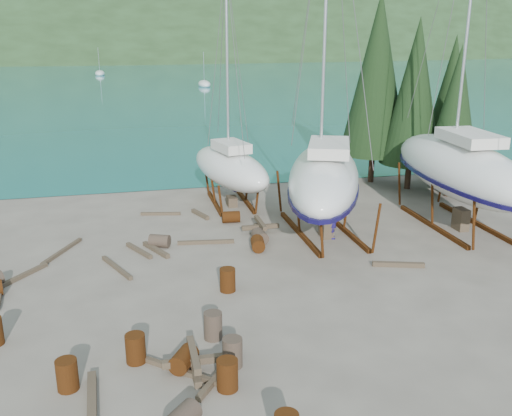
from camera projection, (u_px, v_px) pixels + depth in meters
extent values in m
plane|color=#61574C|center=(251.00, 294.00, 20.82)|extent=(600.00, 600.00, 0.00)
plane|color=#18687A|center=(124.00, 48.00, 313.42)|extent=(700.00, 700.00, 0.00)
ellipsoid|color=#213319|center=(124.00, 47.00, 318.07)|extent=(800.00, 360.00, 110.00)
cube|color=beige|center=(69.00, 52.00, 192.33)|extent=(6.00, 5.00, 4.00)
cube|color=#A54C2D|center=(68.00, 44.00, 191.49)|extent=(6.60, 5.60, 1.60)
cube|color=beige|center=(215.00, 51.00, 203.29)|extent=(6.00, 5.00, 4.00)
cube|color=#A54C2D|center=(215.00, 43.00, 202.45)|extent=(6.60, 5.60, 1.60)
cylinder|color=black|center=(408.00, 176.00, 34.47)|extent=(0.36, 0.36, 1.60)
cone|color=black|center=(415.00, 92.00, 32.97)|extent=(3.60, 3.60, 8.40)
cylinder|color=black|center=(448.00, 184.00, 32.97)|extent=(0.36, 0.36, 1.36)
cone|color=black|center=(456.00, 111.00, 31.71)|extent=(3.06, 3.06, 7.14)
cylinder|color=black|center=(371.00, 168.00, 35.96)|extent=(0.36, 0.36, 1.84)
cone|color=black|center=(377.00, 74.00, 34.24)|extent=(4.14, 4.14, 9.66)
cylinder|color=black|center=(444.00, 170.00, 36.08)|extent=(0.36, 0.36, 1.44)
cone|color=black|center=(451.00, 99.00, 34.73)|extent=(3.24, 3.24, 7.56)
ellipsoid|color=white|center=(204.00, 84.00, 97.21)|extent=(2.00, 5.00, 1.40)
cylinder|color=silver|center=(204.00, 67.00, 96.36)|extent=(0.08, 0.08, 5.00)
ellipsoid|color=white|center=(100.00, 74.00, 121.13)|extent=(2.00, 5.00, 1.40)
cylinder|color=silver|center=(99.00, 60.00, 120.28)|extent=(0.08, 0.08, 5.00)
ellipsoid|color=white|center=(324.00, 178.00, 26.28)|extent=(6.91, 11.26, 2.53)
cube|color=#0F0B37|center=(327.00, 198.00, 26.01)|extent=(0.95, 1.91, 1.00)
cube|color=silver|center=(329.00, 147.00, 25.32)|extent=(2.81, 3.67, 0.50)
cube|color=#582E0F|center=(300.00, 233.00, 26.81)|extent=(0.18, 5.97, 0.20)
cube|color=#582E0F|center=(344.00, 229.00, 27.30)|extent=(0.18, 5.97, 0.20)
cube|color=brown|center=(326.00, 227.00, 26.44)|extent=(0.50, 0.80, 0.95)
ellipsoid|color=white|center=(459.00, 168.00, 27.22)|extent=(3.99, 11.57, 2.69)
cube|color=#0F0B37|center=(464.00, 190.00, 26.96)|extent=(0.37, 2.06, 1.00)
cube|color=silver|center=(470.00, 137.00, 26.22)|extent=(2.02, 3.52, 0.50)
cube|color=#582E0F|center=(432.00, 226.00, 27.80)|extent=(0.18, 6.26, 0.20)
cube|color=#582E0F|center=(474.00, 222.00, 28.31)|extent=(0.18, 6.26, 0.20)
cube|color=brown|center=(461.00, 219.00, 27.40)|extent=(0.50, 0.80, 1.05)
ellipsoid|color=white|center=(230.00, 168.00, 31.03)|extent=(4.28, 8.30, 2.04)
cube|color=#0F0B37|center=(232.00, 180.00, 30.83)|extent=(0.58, 1.45, 1.00)
cube|color=silver|center=(231.00, 146.00, 30.28)|extent=(1.89, 2.64, 0.50)
cylinder|color=silver|center=(227.00, 56.00, 29.64)|extent=(0.14, 0.14, 9.53)
cube|color=#582E0F|center=(215.00, 203.00, 31.41)|extent=(0.18, 4.37, 0.20)
cube|color=#582E0F|center=(246.00, 201.00, 31.80)|extent=(0.18, 4.37, 0.20)
cube|color=brown|center=(232.00, 201.00, 31.19)|extent=(0.50, 0.80, 0.52)
imported|color=#191250|center=(333.00, 218.00, 26.17)|extent=(0.58, 0.77, 1.90)
cylinder|color=#582E0F|center=(227.00, 375.00, 15.18)|extent=(0.58, 0.58, 0.88)
cylinder|color=#582E0F|center=(231.00, 217.00, 28.48)|extent=(0.92, 0.65, 0.58)
cylinder|color=#2D2823|center=(213.00, 326.00, 17.70)|extent=(0.58, 0.58, 0.88)
cylinder|color=#582E0F|center=(258.00, 244.00, 24.90)|extent=(0.70, 0.96, 0.58)
cylinder|color=#2D2823|center=(160.00, 241.00, 25.24)|extent=(1.04, 0.87, 0.58)
cylinder|color=#582E0F|center=(67.00, 375.00, 15.18)|extent=(0.58, 0.58, 0.88)
cylinder|color=#2D2823|center=(260.00, 236.00, 25.80)|extent=(0.64, 0.92, 0.58)
cylinder|color=#582E0F|center=(184.00, 359.00, 16.17)|extent=(0.95, 1.05, 0.58)
cylinder|color=#582E0F|center=(136.00, 348.00, 16.44)|extent=(0.58, 0.58, 0.88)
cylinder|color=#582E0F|center=(228.00, 280.00, 20.94)|extent=(0.58, 0.58, 0.88)
cylinder|color=#2D2823|center=(232.00, 352.00, 16.23)|extent=(0.58, 0.58, 0.88)
cube|color=brown|center=(398.00, 265.00, 23.19)|extent=(2.05, 0.81, 0.19)
cube|color=brown|center=(186.00, 373.00, 15.90)|extent=(2.25, 2.05, 0.15)
cube|color=brown|center=(139.00, 250.00, 24.70)|extent=(1.07, 1.88, 0.17)
cube|color=brown|center=(220.00, 373.00, 15.87)|extent=(1.65, 2.16, 0.16)
cube|color=brown|center=(200.00, 214.00, 29.52)|extent=(0.75, 1.57, 0.19)
cube|color=brown|center=(156.00, 250.00, 24.76)|extent=(1.06, 1.91, 0.19)
cube|color=brown|center=(161.00, 214.00, 29.68)|extent=(2.05, 0.57, 0.15)
cube|color=brown|center=(206.00, 242.00, 25.69)|extent=(2.54, 0.51, 0.16)
cube|color=brown|center=(117.00, 268.00, 22.94)|extent=(1.21, 2.51, 0.15)
cube|color=brown|center=(62.00, 251.00, 24.64)|extent=(1.49, 2.81, 0.15)
cube|color=brown|center=(92.00, 403.00, 14.57)|extent=(0.32, 2.58, 0.23)
cube|color=brown|center=(22.00, 276.00, 22.13)|extent=(1.73, 2.16, 0.16)
cube|color=brown|center=(194.00, 367.00, 16.12)|extent=(0.20, 1.80, 0.20)
cube|color=brown|center=(194.00, 361.00, 16.06)|extent=(1.80, 0.20, 0.20)
cube|color=brown|center=(194.00, 355.00, 16.00)|extent=(0.20, 1.80, 0.20)
cube|color=brown|center=(260.00, 231.00, 27.08)|extent=(0.20, 1.80, 0.20)
cube|color=brown|center=(260.00, 227.00, 27.02)|extent=(1.80, 0.20, 0.20)
cube|color=brown|center=(260.00, 223.00, 26.96)|extent=(0.20, 1.80, 0.20)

